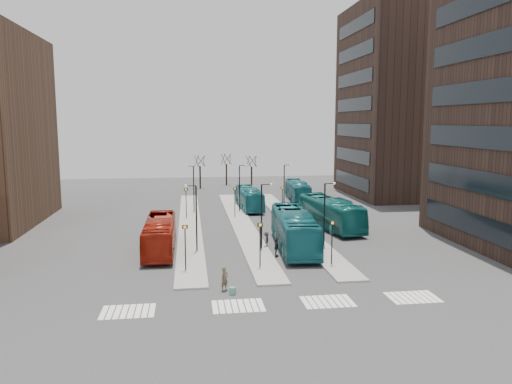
{
  "coord_description": "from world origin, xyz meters",
  "views": [
    {
      "loc": [
        -4.03,
        -26.94,
        11.92
      ],
      "look_at": [
        2.52,
        21.25,
        5.0
      ],
      "focal_mm": 35.0,
      "sensor_mm": 36.0,
      "label": 1
    }
  ],
  "objects": [
    {
      "name": "ground",
      "position": [
        0.0,
        0.0,
        0.0
      ],
      "size": [
        160.0,
        160.0,
        0.0
      ],
      "primitive_type": "plane",
      "color": "#303033",
      "rests_on": "ground"
    },
    {
      "name": "island_left",
      "position": [
        -4.0,
        30.0,
        0.07
      ],
      "size": [
        2.5,
        45.0,
        0.15
      ],
      "primitive_type": "cube",
      "color": "gray",
      "rests_on": "ground"
    },
    {
      "name": "island_mid",
      "position": [
        2.0,
        30.0,
        0.07
      ],
      "size": [
        2.5,
        45.0,
        0.15
      ],
      "primitive_type": "cube",
      "color": "gray",
      "rests_on": "ground"
    },
    {
      "name": "island_right",
      "position": [
        8.0,
        30.0,
        0.07
      ],
      "size": [
        2.5,
        45.0,
        0.15
      ],
      "primitive_type": "cube",
      "color": "gray",
      "rests_on": "ground"
    },
    {
      "name": "suitcase",
      "position": [
        -1.17,
        6.21,
        0.26
      ],
      "size": [
        0.5,
        0.44,
        0.52
      ],
      "primitive_type": "cube",
      "rotation": [
        0.0,
        0.0,
        -0.29
      ],
      "color": "#1D3BA0",
      "rests_on": "ground"
    },
    {
      "name": "red_bus",
      "position": [
        -6.77,
        18.66,
        1.56
      ],
      "size": [
        2.63,
        11.18,
        3.11
      ],
      "primitive_type": "imported",
      "rotation": [
        0.0,
        0.0,
        0.0
      ],
      "color": "maroon",
      "rests_on": "ground"
    },
    {
      "name": "teal_bus_a",
      "position": [
        5.71,
        18.07,
        1.81
      ],
      "size": [
        3.91,
        13.16,
        3.62
      ],
      "primitive_type": "imported",
      "rotation": [
        0.0,
        0.0,
        -0.07
      ],
      "color": "#145E68",
      "rests_on": "ground"
    },
    {
      "name": "teal_bus_b",
      "position": [
        4.11,
        39.91,
        1.47
      ],
      "size": [
        2.9,
        10.61,
        2.93
      ],
      "primitive_type": "imported",
      "rotation": [
        0.0,
        0.0,
        0.04
      ],
      "color": "#166770",
      "rests_on": "ground"
    },
    {
      "name": "teal_bus_c",
      "position": [
        11.68,
        26.45,
        1.71
      ],
      "size": [
        4.71,
        12.57,
        3.42
      ],
      "primitive_type": "imported",
      "rotation": [
        0.0,
        0.0,
        0.15
      ],
      "color": "#125A59",
      "rests_on": "ground"
    },
    {
      "name": "teal_bus_d",
      "position": [
        12.32,
        46.38,
        1.46
      ],
      "size": [
        3.05,
        10.64,
        2.93
      ],
      "primitive_type": "imported",
      "rotation": [
        0.0,
        0.0,
        -0.06
      ],
      "color": "#16636F",
      "rests_on": "ground"
    },
    {
      "name": "traveller",
      "position": [
        -1.65,
        7.05,
        0.88
      ],
      "size": [
        0.76,
        0.73,
        1.76
      ],
      "primitive_type": "imported",
      "rotation": [
        0.0,
        0.0,
        0.68
      ],
      "color": "brown",
      "rests_on": "ground"
    },
    {
      "name": "commuter_a",
      "position": [
        -7.96,
        16.91,
        0.84
      ],
      "size": [
        0.91,
        0.76,
        1.68
      ],
      "primitive_type": "imported",
      "rotation": [
        0.0,
        0.0,
        2.98
      ],
      "color": "black",
      "rests_on": "ground"
    },
    {
      "name": "commuter_b",
      "position": [
        3.57,
        15.5,
        0.81
      ],
      "size": [
        0.54,
        1.0,
        1.63
      ],
      "primitive_type": "imported",
      "rotation": [
        0.0,
        0.0,
        1.41
      ],
      "color": "black",
      "rests_on": "ground"
    },
    {
      "name": "commuter_c",
      "position": [
        3.17,
        18.72,
        0.75
      ],
      "size": [
        0.76,
        1.07,
        1.51
      ],
      "primitive_type": "imported",
      "rotation": [
        0.0,
        0.0,
        4.48
      ],
      "color": "black",
      "rests_on": "ground"
    },
    {
      "name": "crosswalk_stripes",
      "position": [
        1.75,
        4.0,
        0.01
      ],
      "size": [
        22.35,
        2.4,
        0.01
      ],
      "color": "silver",
      "rests_on": "ground"
    },
    {
      "name": "tower_far",
      "position": [
        31.98,
        50.0,
        15.0
      ],
      "size": [
        20.12,
        20.0,
        30.0
      ],
      "color": "#2F201A",
      "rests_on": "ground"
    },
    {
      "name": "sign_poles",
      "position": [
        1.6,
        23.0,
        2.41
      ],
      "size": [
        12.45,
        22.12,
        3.65
      ],
      "color": "black",
      "rests_on": "ground"
    },
    {
      "name": "lamp_posts",
      "position": [
        2.64,
        28.0,
        3.58
      ],
      "size": [
        14.04,
        20.24,
        6.12
      ],
      "color": "black",
      "rests_on": "ground"
    },
    {
      "name": "bare_trees",
      "position": [
        2.67,
        62.67,
        2.72
      ],
      "size": [
        10.97,
        8.14,
        5.9
      ],
      "color": "black",
      "rests_on": "ground"
    }
  ]
}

